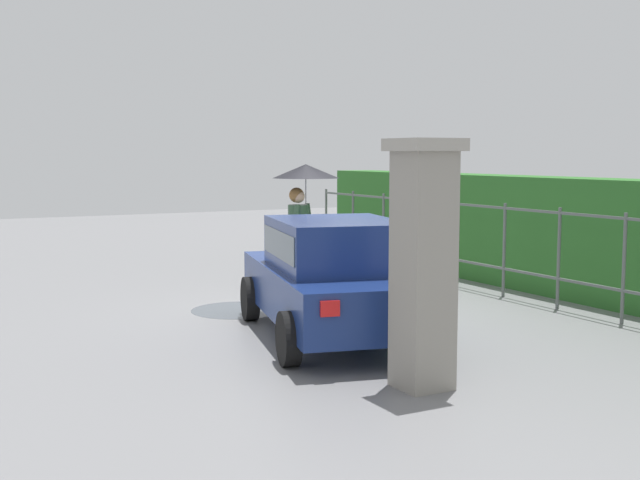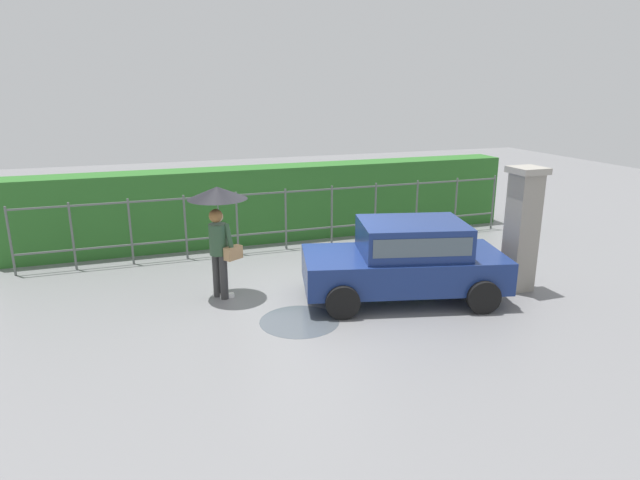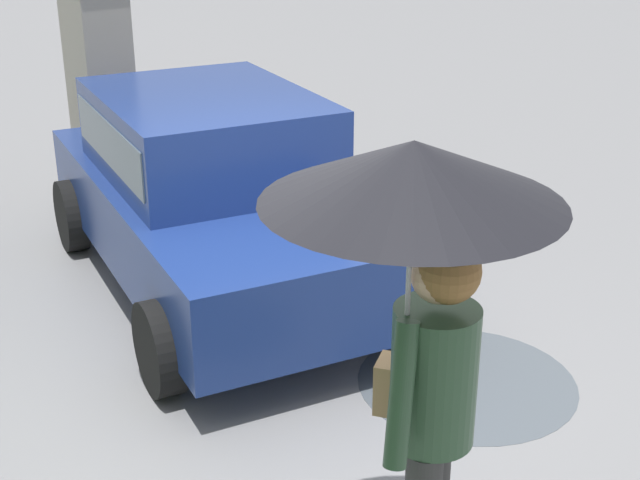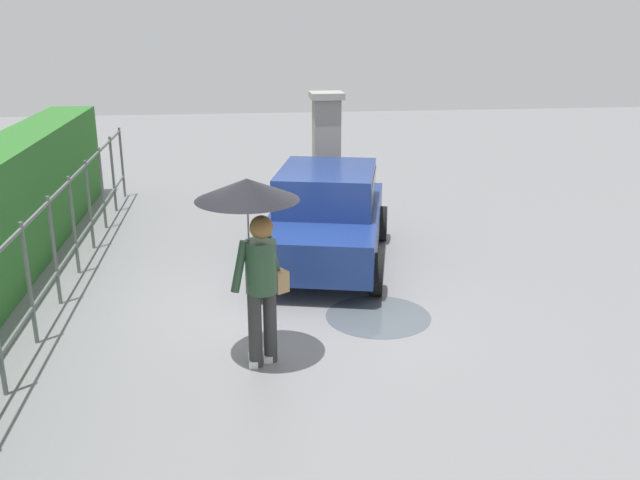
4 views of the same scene
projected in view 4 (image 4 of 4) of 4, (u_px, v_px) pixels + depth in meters
name	position (u px, v px, depth m)	size (l,w,h in m)	color
ground_plane	(288.00, 304.00, 9.26)	(40.00, 40.00, 0.00)	slate
car	(326.00, 212.00, 10.66)	(3.98, 2.54, 1.48)	navy
pedestrian	(253.00, 223.00, 7.18)	(1.10, 1.10, 2.11)	#333333
gate_pillar	(326.00, 156.00, 12.74)	(0.60, 0.60, 2.42)	gray
fence_section	(54.00, 246.00, 9.01)	(11.96, 0.05, 1.50)	#59605B
puddle_near	(378.00, 316.00, 8.87)	(1.37, 1.37, 0.00)	#4C545B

